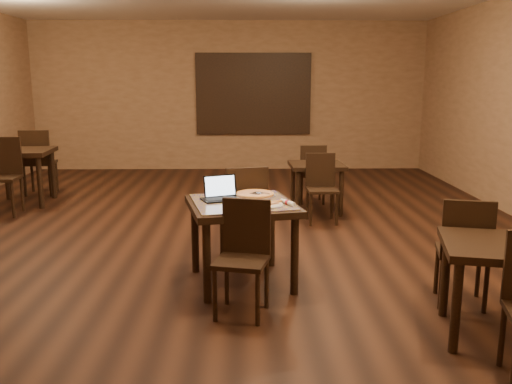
{
  "coord_description": "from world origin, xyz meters",
  "views": [
    {
      "loc": [
        0.36,
        -6.25,
        1.82
      ],
      "look_at": [
        0.44,
        -1.54,
        0.85
      ],
      "focal_mm": 38.0,
      "sensor_mm": 36.0,
      "label": 1
    }
  ],
  "objects_px": {
    "laptop": "(220,193)",
    "other_table_a_chair_near": "(321,184)",
    "other_table_c_chair_far": "(465,246)",
    "other_table_a_chair_far": "(312,171)",
    "chair_main_near": "(244,250)",
    "tiled_table": "(242,213)",
    "other_table_a": "(316,172)",
    "other_table_c": "(498,259)",
    "pizza_pan": "(255,195)",
    "other_table_b": "(21,159)",
    "chair_main_far": "(245,208)",
    "other_table_b_chair_far": "(38,159)",
    "other_table_b_chair_near": "(3,171)"
  },
  "relations": [
    {
      "from": "tiled_table",
      "to": "chair_main_far",
      "type": "relative_size",
      "value": 1.11
    },
    {
      "from": "chair_main_far",
      "to": "other_table_c",
      "type": "bearing_deg",
      "value": 121.33
    },
    {
      "from": "other_table_a_chair_far",
      "to": "other_table_c_chair_far",
      "type": "relative_size",
      "value": 0.97
    },
    {
      "from": "other_table_a_chair_far",
      "to": "other_table_a_chair_near",
      "type": "bearing_deg",
      "value": 87.69
    },
    {
      "from": "tiled_table",
      "to": "chair_main_near",
      "type": "distance_m",
      "value": 0.64
    },
    {
      "from": "chair_main_far",
      "to": "chair_main_near",
      "type": "bearing_deg",
      "value": 75.11
    },
    {
      "from": "tiled_table",
      "to": "other_table_c_chair_far",
      "type": "height_order",
      "value": "other_table_c_chair_far"
    },
    {
      "from": "pizza_pan",
      "to": "other_table_c",
      "type": "relative_size",
      "value": 0.43
    },
    {
      "from": "tiled_table",
      "to": "other_table_b_chair_far",
      "type": "height_order",
      "value": "other_table_b_chair_far"
    },
    {
      "from": "tiled_table",
      "to": "other_table_c_chair_far",
      "type": "relative_size",
      "value": 1.2
    },
    {
      "from": "other_table_c",
      "to": "laptop",
      "type": "bearing_deg",
      "value": 162.37
    },
    {
      "from": "other_table_a_chair_near",
      "to": "other_table_a_chair_far",
      "type": "relative_size",
      "value": 1.0
    },
    {
      "from": "chair_main_near",
      "to": "pizza_pan",
      "type": "relative_size",
      "value": 2.32
    },
    {
      "from": "other_table_b",
      "to": "other_table_a",
      "type": "bearing_deg",
      "value": -12.25
    },
    {
      "from": "other_table_a",
      "to": "other_table_a_chair_near",
      "type": "distance_m",
      "value": 0.52
    },
    {
      "from": "laptop",
      "to": "other_table_a_chair_near",
      "type": "distance_m",
      "value": 2.45
    },
    {
      "from": "other_table_a_chair_near",
      "to": "tiled_table",
      "type": "bearing_deg",
      "value": -116.79
    },
    {
      "from": "pizza_pan",
      "to": "other_table_b_chair_near",
      "type": "bearing_deg",
      "value": 144.43
    },
    {
      "from": "other_table_a_chair_near",
      "to": "other_table_c_chair_far",
      "type": "relative_size",
      "value": 0.97
    },
    {
      "from": "chair_main_near",
      "to": "chair_main_far",
      "type": "distance_m",
      "value": 1.24
    },
    {
      "from": "chair_main_near",
      "to": "other_table_b",
      "type": "bearing_deg",
      "value": 143.91
    },
    {
      "from": "tiled_table",
      "to": "other_table_a_chair_near",
      "type": "xyz_separation_m",
      "value": [
        1.02,
        2.2,
        -0.16
      ]
    },
    {
      "from": "chair_main_near",
      "to": "other_table_b_chair_near",
      "type": "height_order",
      "value": "other_table_b_chair_near"
    },
    {
      "from": "other_table_c_chair_far",
      "to": "other_table_b",
      "type": "bearing_deg",
      "value": -23.93
    },
    {
      "from": "tiled_table",
      "to": "pizza_pan",
      "type": "relative_size",
      "value": 2.82
    },
    {
      "from": "chair_main_far",
      "to": "other_table_b",
      "type": "height_order",
      "value": "chair_main_far"
    },
    {
      "from": "other_table_a",
      "to": "laptop",
      "type": "bearing_deg",
      "value": -116.95
    },
    {
      "from": "other_table_b_chair_far",
      "to": "other_table_a_chair_far",
      "type": "bearing_deg",
      "value": 166.49
    },
    {
      "from": "chair_main_near",
      "to": "laptop",
      "type": "height_order",
      "value": "laptop"
    },
    {
      "from": "tiled_table",
      "to": "other_table_b_chair_near",
      "type": "relative_size",
      "value": 1.04
    },
    {
      "from": "tiled_table",
      "to": "chair_main_near",
      "type": "bearing_deg",
      "value": -100.88
    },
    {
      "from": "other_table_a_chair_near",
      "to": "other_table_c",
      "type": "bearing_deg",
      "value": -78.48
    },
    {
      "from": "laptop",
      "to": "chair_main_near",
      "type": "bearing_deg",
      "value": -95.4
    },
    {
      "from": "other_table_a_chair_near",
      "to": "other_table_b_chair_near",
      "type": "xyz_separation_m",
      "value": [
        -4.34,
        0.5,
        0.09
      ]
    },
    {
      "from": "other_table_c_chair_far",
      "to": "tiled_table",
      "type": "bearing_deg",
      "value": -4.43
    },
    {
      "from": "laptop",
      "to": "other_table_a_chair_near",
      "type": "height_order",
      "value": "laptop"
    },
    {
      "from": "other_table_a",
      "to": "other_table_c",
      "type": "height_order",
      "value": "other_table_c"
    },
    {
      "from": "pizza_pan",
      "to": "other_table_b",
      "type": "xyz_separation_m",
      "value": [
        -3.43,
        3.08,
        -0.09
      ]
    },
    {
      "from": "tiled_table",
      "to": "other_table_a",
      "type": "bearing_deg",
      "value": 56.85
    },
    {
      "from": "chair_main_far",
      "to": "pizza_pan",
      "type": "relative_size",
      "value": 2.53
    },
    {
      "from": "laptop",
      "to": "other_table_b_chair_far",
      "type": "height_order",
      "value": "other_table_b_chair_far"
    },
    {
      "from": "pizza_pan",
      "to": "other_table_b_chair_far",
      "type": "distance_m",
      "value": 5.04
    },
    {
      "from": "tiled_table",
      "to": "chair_main_far",
      "type": "distance_m",
      "value": 0.63
    },
    {
      "from": "laptop",
      "to": "other_table_b_chair_near",
      "type": "relative_size",
      "value": 0.35
    },
    {
      "from": "other_table_b_chair_near",
      "to": "other_table_a",
      "type": "bearing_deg",
      "value": -4.15
    },
    {
      "from": "other_table_b_chair_far",
      "to": "other_table_a",
      "type": "bearing_deg",
      "value": 159.93
    },
    {
      "from": "chair_main_near",
      "to": "other_table_c_chair_far",
      "type": "xyz_separation_m",
      "value": [
        1.78,
        0.05,
        0.01
      ]
    },
    {
      "from": "pizza_pan",
      "to": "other_table_b",
      "type": "bearing_deg",
      "value": 138.14
    },
    {
      "from": "other_table_b_chair_far",
      "to": "pizza_pan",
      "type": "bearing_deg",
      "value": 128.4
    },
    {
      "from": "pizza_pan",
      "to": "other_table_a_chair_near",
      "type": "distance_m",
      "value": 2.18
    }
  ]
}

